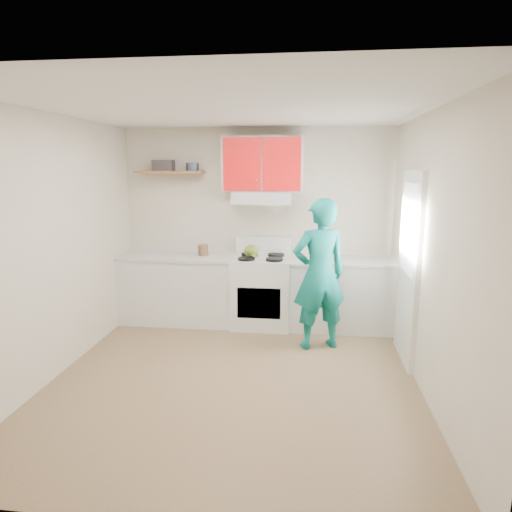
# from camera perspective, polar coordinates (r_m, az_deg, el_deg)

# --- Properties ---
(floor) EXTENTS (3.80, 3.80, 0.00)m
(floor) POSITION_cam_1_polar(r_m,az_deg,el_deg) (4.64, -2.75, -15.38)
(floor) COLOR brown
(floor) RESTS_ON ground
(ceiling) EXTENTS (3.60, 3.80, 0.04)m
(ceiling) POSITION_cam_1_polar(r_m,az_deg,el_deg) (4.18, -3.10, 18.39)
(ceiling) COLOR white
(ceiling) RESTS_ON floor
(back_wall) EXTENTS (3.60, 0.04, 2.60)m
(back_wall) POSITION_cam_1_polar(r_m,az_deg,el_deg) (6.08, 0.11, 3.90)
(back_wall) COLOR beige
(back_wall) RESTS_ON floor
(front_wall) EXTENTS (3.60, 0.04, 2.60)m
(front_wall) POSITION_cam_1_polar(r_m,az_deg,el_deg) (2.43, -10.55, -7.72)
(front_wall) COLOR beige
(front_wall) RESTS_ON floor
(left_wall) EXTENTS (0.04, 3.80, 2.60)m
(left_wall) POSITION_cam_1_polar(r_m,az_deg,el_deg) (4.86, -24.34, 1.01)
(left_wall) COLOR beige
(left_wall) RESTS_ON floor
(right_wall) EXTENTS (0.04, 3.80, 2.60)m
(right_wall) POSITION_cam_1_polar(r_m,az_deg,el_deg) (4.30, 21.44, 0.02)
(right_wall) COLOR beige
(right_wall) RESTS_ON floor
(door) EXTENTS (0.05, 0.85, 2.05)m
(door) POSITION_cam_1_polar(r_m,az_deg,el_deg) (5.02, 18.98, -1.50)
(door) COLOR white
(door) RESTS_ON floor
(door_glass) EXTENTS (0.01, 0.55, 0.95)m
(door_glass) POSITION_cam_1_polar(r_m,az_deg,el_deg) (4.94, 18.99, 3.32)
(door_glass) COLOR white
(door_glass) RESTS_ON door
(counter_left) EXTENTS (1.52, 0.60, 0.90)m
(counter_left) POSITION_cam_1_polar(r_m,az_deg,el_deg) (6.17, -9.89, -4.22)
(counter_left) COLOR silver
(counter_left) RESTS_ON floor
(counter_right) EXTENTS (1.32, 0.60, 0.90)m
(counter_right) POSITION_cam_1_polar(r_m,az_deg,el_deg) (5.93, 10.80, -4.88)
(counter_right) COLOR silver
(counter_right) RESTS_ON floor
(stove) EXTENTS (0.76, 0.65, 0.92)m
(stove) POSITION_cam_1_polar(r_m,az_deg,el_deg) (5.92, 0.70, -4.61)
(stove) COLOR white
(stove) RESTS_ON floor
(range_hood) EXTENTS (0.76, 0.44, 0.15)m
(range_hood) POSITION_cam_1_polar(r_m,az_deg,el_deg) (5.81, 0.84, 7.47)
(range_hood) COLOR silver
(range_hood) RESTS_ON back_wall
(upper_cabinets) EXTENTS (1.02, 0.33, 0.70)m
(upper_cabinets) POSITION_cam_1_polar(r_m,az_deg,el_deg) (5.85, 0.91, 11.66)
(upper_cabinets) COLOR red
(upper_cabinets) RESTS_ON back_wall
(shelf) EXTENTS (0.90, 0.30, 0.04)m
(shelf) POSITION_cam_1_polar(r_m,az_deg,el_deg) (6.13, -10.99, 10.51)
(shelf) COLOR brown
(shelf) RESTS_ON back_wall
(books) EXTENTS (0.28, 0.21, 0.14)m
(books) POSITION_cam_1_polar(r_m,az_deg,el_deg) (6.18, -11.76, 11.30)
(books) COLOR #3D363A
(books) RESTS_ON shelf
(tin) EXTENTS (0.22, 0.22, 0.10)m
(tin) POSITION_cam_1_polar(r_m,az_deg,el_deg) (6.00, -8.15, 11.25)
(tin) COLOR #333D4C
(tin) RESTS_ON shelf
(kettle) EXTENTS (0.20, 0.20, 0.17)m
(kettle) POSITION_cam_1_polar(r_m,az_deg,el_deg) (5.85, -0.58, 0.66)
(kettle) COLOR #597320
(kettle) RESTS_ON stove
(crock) EXTENTS (0.18, 0.18, 0.16)m
(crock) POSITION_cam_1_polar(r_m,az_deg,el_deg) (6.02, -6.80, 0.68)
(crock) COLOR brown
(crock) RESTS_ON counter_left
(cutting_board) EXTENTS (0.36, 0.29, 0.02)m
(cutting_board) POSITION_cam_1_polar(r_m,az_deg,el_deg) (5.75, 9.90, -0.66)
(cutting_board) COLOR olive
(cutting_board) RESTS_ON counter_right
(silicone_mat) EXTENTS (0.31, 0.28, 0.01)m
(silicone_mat) POSITION_cam_1_polar(r_m,az_deg,el_deg) (5.87, 15.47, -0.71)
(silicone_mat) COLOR red
(silicone_mat) RESTS_ON counter_right
(person) EXTENTS (0.74, 0.61, 1.75)m
(person) POSITION_cam_1_polar(r_m,az_deg,el_deg) (5.15, 8.12, -2.38)
(person) COLOR #0D756F
(person) RESTS_ON floor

